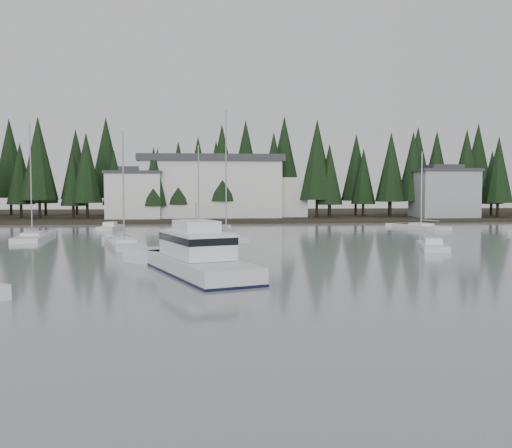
{
  "coord_description": "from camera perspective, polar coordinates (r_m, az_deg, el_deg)",
  "views": [
    {
      "loc": [
        -6.52,
        -19.28,
        5.48
      ],
      "look_at": [
        -2.0,
        28.82,
        2.5
      ],
      "focal_mm": 40.0,
      "sensor_mm": 36.0,
      "label": 1
    }
  ],
  "objects": [
    {
      "name": "ground",
      "position": [
        21.08,
        13.12,
        -11.63
      ],
      "size": [
        260.0,
        260.0,
        0.0
      ],
      "primitive_type": "plane",
      "color": "gray",
      "rests_on": "ground"
    },
    {
      "name": "far_shore_land",
      "position": [
        116.59,
        -2.15,
        0.83
      ],
      "size": [
        240.0,
        54.0,
        1.0
      ],
      "primitive_type": "cube",
      "color": "black",
      "rests_on": "ground"
    },
    {
      "name": "conifer_treeline",
      "position": [
        105.63,
        -1.82,
        0.55
      ],
      "size": [
        200.0,
        22.0,
        20.0
      ],
      "primitive_type": null,
      "color": "black",
      "rests_on": "ground"
    },
    {
      "name": "house_west",
      "position": [
        98.95,
        -12.04,
        2.97
      ],
      "size": [
        9.54,
        7.42,
        8.75
      ],
      "color": "silver",
      "rests_on": "ground"
    },
    {
      "name": "house_east_a",
      "position": [
        106.17,
        18.27,
        3.04
      ],
      "size": [
        10.6,
        8.48,
        9.25
      ],
      "color": "#999EA0",
      "rests_on": "ground"
    },
    {
      "name": "harbor_inn",
      "position": [
        101.69,
        -3.36,
        3.69
      ],
      "size": [
        29.5,
        11.5,
        10.9
      ],
      "color": "silver",
      "rests_on": "ground"
    },
    {
      "name": "cabin_cruiser_center",
      "position": [
        37.0,
        -5.77,
        -3.76
      ],
      "size": [
        7.79,
        12.91,
        5.3
      ],
      "rotation": [
        0.0,
        0.0,
        1.92
      ],
      "color": "silver",
      "rests_on": "ground"
    },
    {
      "name": "sailboat_0",
      "position": [
        66.63,
        -21.47,
        -1.38
      ],
      "size": [
        3.88,
        10.47,
        13.09
      ],
      "rotation": [
        0.0,
        0.0,
        1.68
      ],
      "color": "silver",
      "rests_on": "ground"
    },
    {
      "name": "sailboat_2",
      "position": [
        81.74,
        16.16,
        -0.42
      ],
      "size": [
        5.41,
        9.61,
        11.13
      ],
      "rotation": [
        0.0,
        0.0,
        1.86
      ],
      "color": "silver",
      "rests_on": "ground"
    },
    {
      "name": "sailboat_5",
      "position": [
        73.43,
        -5.73,
        -0.73
      ],
      "size": [
        6.97,
        10.88,
        11.57
      ],
      "rotation": [
        0.0,
        0.0,
        1.15
      ],
      "color": "silver",
      "rests_on": "ground"
    },
    {
      "name": "sailboat_6",
      "position": [
        55.64,
        -13.04,
        -2.16
      ],
      "size": [
        5.1,
        10.14,
        11.52
      ],
      "rotation": [
        0.0,
        0.0,
        1.83
      ],
      "color": "silver",
      "rests_on": "ground"
    },
    {
      "name": "sailboat_9",
      "position": [
        61.31,
        -2.99,
        -1.52
      ],
      "size": [
        4.4,
        8.79,
        14.43
      ],
      "rotation": [
        0.0,
        0.0,
        1.8
      ],
      "color": "silver",
      "rests_on": "ground"
    },
    {
      "name": "runabout_1",
      "position": [
        54.37,
        17.25,
        -2.27
      ],
      "size": [
        3.66,
        6.45,
        1.42
      ],
      "rotation": [
        0.0,
        0.0,
        1.32
      ],
      "color": "silver",
      "rests_on": "ground"
    },
    {
      "name": "runabout_3",
      "position": [
        79.21,
        -14.39,
        -0.45
      ],
      "size": [
        2.91,
        5.71,
        1.42
      ],
      "rotation": [
        0.0,
        0.0,
        1.44
      ],
      "color": "silver",
      "rests_on": "ground"
    }
  ]
}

